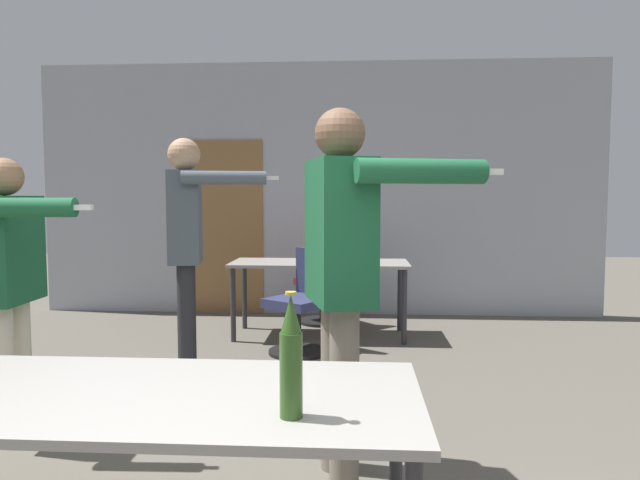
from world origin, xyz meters
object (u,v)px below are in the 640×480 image
object	(u,v)px
person_center_tall	(10,270)
beer_bottle	(291,359)
office_chair_mid_tucked	(303,305)
person_far_watching	(343,258)
office_chair_far_left	(327,285)
person_right_polo	(187,232)

from	to	relation	value
person_center_tall	beer_bottle	world-z (taller)	person_center_tall
office_chair_mid_tucked	beer_bottle	size ratio (longest dim) A/B	2.50
person_far_watching	beer_bottle	size ratio (longest dim) A/B	4.91
office_chair_far_left	beer_bottle	distance (m)	4.57
office_chair_mid_tucked	office_chair_far_left	world-z (taller)	office_chair_mid_tucked
office_chair_mid_tucked	office_chair_far_left	bearing A→B (deg)	-62.89
person_far_watching	office_chair_far_left	distance (m)	3.48
person_center_tall	person_far_watching	xyz separation A→B (m)	(1.92, -0.39, 0.12)
office_chair_far_left	person_far_watching	bearing A→B (deg)	-127.17
person_right_polo	person_center_tall	world-z (taller)	person_right_polo
office_chair_mid_tucked	beer_bottle	world-z (taller)	beer_bottle
person_right_polo	beer_bottle	bearing A→B (deg)	10.78
office_chair_mid_tucked	person_far_watching	bearing A→B (deg)	134.65
beer_bottle	person_center_tall	bearing A→B (deg)	139.67
person_center_tall	office_chair_far_left	size ratio (longest dim) A/B	1.76
person_far_watching	beer_bottle	bearing A→B (deg)	-21.90
person_center_tall	office_chair_mid_tucked	size ratio (longest dim) A/B	1.75
person_center_tall	beer_bottle	bearing A→B (deg)	47.84
person_center_tall	beer_bottle	xyz separation A→B (m)	(1.79, -1.52, -0.05)
person_center_tall	person_far_watching	bearing A→B (deg)	76.67
person_far_watching	person_center_tall	bearing A→B (deg)	-117.26
office_chair_mid_tucked	beer_bottle	distance (m)	3.45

